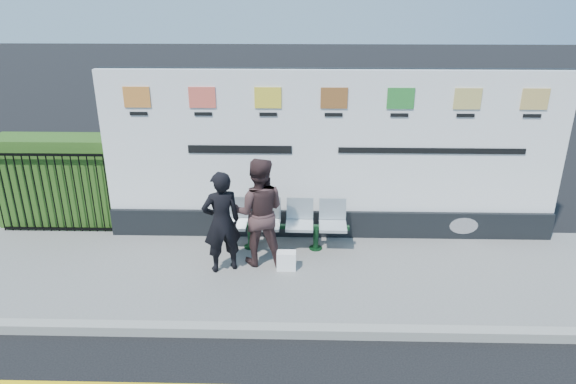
{
  "coord_description": "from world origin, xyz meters",
  "views": [
    {
      "loc": [
        -0.05,
        -4.72,
        4.36
      ],
      "look_at": [
        -0.25,
        3.1,
        1.25
      ],
      "focal_mm": 32.0,
      "sensor_mm": 36.0,
      "label": 1
    }
  ],
  "objects_px": {
    "billboard": "(331,168)",
    "woman_right": "(259,212)",
    "bench": "(283,236)",
    "woman_left": "(222,222)"
  },
  "relations": [
    {
      "from": "bench",
      "to": "woman_right",
      "type": "height_order",
      "value": "woman_right"
    },
    {
      "from": "bench",
      "to": "woman_right",
      "type": "distance_m",
      "value": 0.91
    },
    {
      "from": "billboard",
      "to": "bench",
      "type": "distance_m",
      "value": 1.47
    },
    {
      "from": "woman_left",
      "to": "woman_right",
      "type": "height_order",
      "value": "woman_right"
    },
    {
      "from": "bench",
      "to": "woman_right",
      "type": "relative_size",
      "value": 1.21
    },
    {
      "from": "billboard",
      "to": "woman_left",
      "type": "relative_size",
      "value": 4.77
    },
    {
      "from": "billboard",
      "to": "woman_right",
      "type": "distance_m",
      "value": 1.65
    },
    {
      "from": "bench",
      "to": "woman_left",
      "type": "height_order",
      "value": "woman_left"
    },
    {
      "from": "billboard",
      "to": "woman_right",
      "type": "height_order",
      "value": "billboard"
    },
    {
      "from": "billboard",
      "to": "woman_right",
      "type": "bearing_deg",
      "value": -138.83
    }
  ]
}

